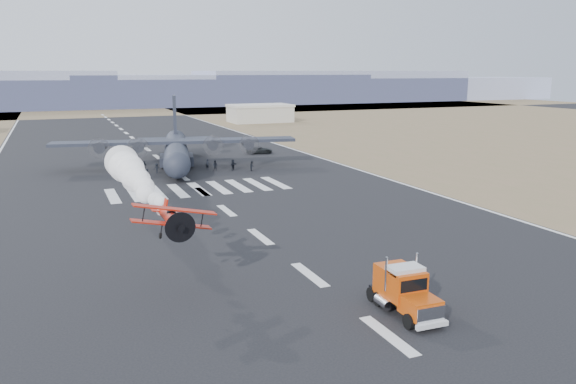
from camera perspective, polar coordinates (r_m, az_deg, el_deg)
ground at (r=37.86m, az=10.16°, el=-14.15°), size 500.00×500.00×0.00m
scrub_far at (r=259.47m, az=-18.81°, el=7.83°), size 500.00×80.00×0.00m
runway_markings at (r=91.77m, az=-10.57°, el=1.49°), size 60.00×260.00×0.01m
ridge_seg_d at (r=289.04m, az=-19.36°, el=9.46°), size 150.00×50.00×13.00m
ridge_seg_e at (r=300.36m, az=-6.73°, el=10.32°), size 150.00×50.00×15.00m
ridge_seg_f at (r=324.55m, az=4.54°, el=10.67°), size 150.00×50.00×17.00m
ridge_seg_g at (r=359.10m, az=13.94°, el=10.18°), size 150.00×50.00×13.00m
hangar_right at (r=190.19m, az=-2.86°, el=8.02°), size 20.50×12.50×5.90m
semi_truck at (r=40.72m, az=11.69°, el=-9.68°), size 2.79×7.69×3.43m
aerobatic_biplane at (r=43.20m, az=-11.70°, el=-2.63°), size 6.21×5.63×3.00m
smoke_trail at (r=64.64m, az=-15.93°, el=2.19°), size 3.97×26.75×3.97m
transport_aircraft at (r=102.36m, az=-11.29°, el=4.32°), size 41.82×34.24×12.12m
support_vehicle at (r=116.51m, az=-2.96°, el=4.29°), size 5.81×3.45×1.51m
crew_a at (r=98.08m, az=-8.18°, el=2.80°), size 0.83×0.87×1.86m
crew_b at (r=96.37m, az=-7.39°, el=2.66°), size 1.06×0.91×1.87m
crew_c at (r=96.33m, az=-13.18°, el=2.36°), size 1.13×0.69×1.63m
crew_d at (r=98.08m, az=-14.41°, el=2.53°), size 1.21×1.03×1.85m
crew_e at (r=96.20m, az=-10.71°, el=2.52°), size 0.99×0.72×1.84m
crew_f at (r=96.84m, az=-5.61°, el=2.75°), size 1.71×1.56×1.89m
crew_g at (r=90.97m, az=-14.12°, el=1.77°), size 0.79×0.75×1.70m
crew_h at (r=96.22m, az=-3.68°, el=2.66°), size 0.83×0.95×1.67m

